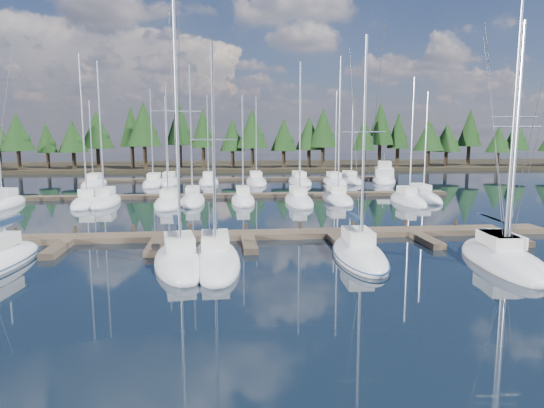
{
  "coord_description": "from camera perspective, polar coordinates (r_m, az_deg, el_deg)",
  "views": [
    {
      "loc": [
        -1.75,
        -15.64,
        7.36
      ],
      "look_at": [
        2.23,
        22.0,
        1.8
      ],
      "focal_mm": 32.0,
      "sensor_mm": 36.0,
      "label": 1
    }
  ],
  "objects": [
    {
      "name": "far_shore",
      "position": [
        105.89,
        -5.09,
        4.51
      ],
      "size": [
        220.0,
        30.0,
        0.6
      ],
      "primitive_type": "cube",
      "color": "black",
      "rests_on": "ground"
    },
    {
      "name": "front_sailboat_6",
      "position": [
        30.44,
        25.25,
        -5.88
      ],
      "size": [
        3.96,
        9.49,
        14.92
      ],
      "color": "silver",
      "rests_on": "ground"
    },
    {
      "name": "front_sailboat_3",
      "position": [
        27.67,
        -6.67,
        -6.53
      ],
      "size": [
        2.94,
        9.05,
        12.74
      ],
      "color": "silver",
      "rests_on": "ground"
    },
    {
      "name": "main_dock",
      "position": [
        33.81,
        -2.94,
        -3.87
      ],
      "size": [
        44.0,
        6.13,
        0.9
      ],
      "color": "brown",
      "rests_on": "ground"
    },
    {
      "name": "motor_yacht_right",
      "position": [
        75.82,
        13.03,
        3.0
      ],
      "size": [
        6.13,
        10.79,
        5.13
      ],
      "color": "silver",
      "rests_on": "ground"
    },
    {
      "name": "back_sailboat_rows",
      "position": [
        61.23,
        -4.53,
        1.68
      ],
      "size": [
        46.74,
        32.33,
        15.99
      ],
      "color": "silver",
      "rests_on": "ground"
    },
    {
      "name": "tree_line",
      "position": [
        95.85,
        -4.3,
        8.37
      ],
      "size": [
        184.53,
        11.77,
        13.08
      ],
      "color": "black",
      "rests_on": "far_shore"
    },
    {
      "name": "back_docks",
      "position": [
        65.64,
        -4.47,
        2.07
      ],
      "size": [
        50.0,
        21.8,
        0.4
      ],
      "color": "brown",
      "rests_on": "ground"
    },
    {
      "name": "front_sailboat_4",
      "position": [
        29.13,
        10.2,
        -5.83
      ],
      "size": [
        3.21,
        8.54,
        13.48
      ],
      "color": "silver",
      "rests_on": "ground"
    },
    {
      "name": "front_sailboat_2",
      "position": [
        27.65,
        -10.74,
        -6.58
      ],
      "size": [
        4.07,
        8.43,
        15.43
      ],
      "color": "silver",
      "rests_on": "ground"
    },
    {
      "name": "ground",
      "position": [
        46.26,
        -3.79,
        -0.81
      ],
      "size": [
        260.0,
        260.0,
        0.0
      ],
      "primitive_type": "plane",
      "color": "black",
      "rests_on": "ground"
    },
    {
      "name": "front_sailboat_5",
      "position": [
        30.47,
        25.56,
        -5.9
      ],
      "size": [
        3.29,
        8.29,
        13.97
      ],
      "color": "silver",
      "rests_on": "ground"
    }
  ]
}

